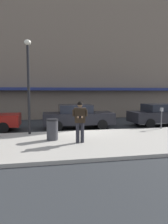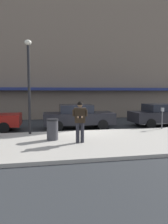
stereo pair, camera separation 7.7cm
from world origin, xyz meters
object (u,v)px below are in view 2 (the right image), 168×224
(parked_sedan_mid, at_px, (78,116))
(parked_sedan_far, at_px, (162,115))
(man_texting_on_phone, at_px, (80,117))
(trash_bin, at_px, (52,129))
(street_lamp_post, at_px, (29,77))
(parking_meter, at_px, (162,115))

(parked_sedan_mid, relative_size, parked_sedan_far, 1.00)
(man_texting_on_phone, distance_m, trash_bin, 1.53)
(parked_sedan_mid, relative_size, man_texting_on_phone, 2.52)
(street_lamp_post, bearing_deg, man_texting_on_phone, -48.41)
(parked_sedan_mid, bearing_deg, parking_meter, -22.42)
(parked_sedan_mid, relative_size, street_lamp_post, 0.93)
(parked_sedan_mid, bearing_deg, parked_sedan_far, -1.66)
(street_lamp_post, bearing_deg, trash_bin, -57.74)
(man_texting_on_phone, relative_size, street_lamp_post, 0.37)
(parked_sedan_far, xyz_separation_m, street_lamp_post, (-8.83, -1.86, 2.35))
(street_lamp_post, height_order, parking_meter, street_lamp_post)
(parked_sedan_mid, distance_m, trash_bin, 4.19)
(trash_bin, bearing_deg, man_texting_on_phone, -34.75)
(parking_meter, bearing_deg, trash_bin, -165.04)
(parked_sedan_far, bearing_deg, parking_meter, -121.08)
(parked_sedan_far, distance_m, trash_bin, 8.53)
(parking_meter, bearing_deg, street_lamp_post, -179.63)
(man_texting_on_phone, distance_m, street_lamp_post, 3.87)
(parked_sedan_mid, height_order, man_texting_on_phone, man_texting_on_phone)
(parked_sedan_far, distance_m, man_texting_on_phone, 7.93)
(parking_meter, bearing_deg, parked_sedan_far, 58.92)
(parked_sedan_mid, distance_m, street_lamp_post, 4.28)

